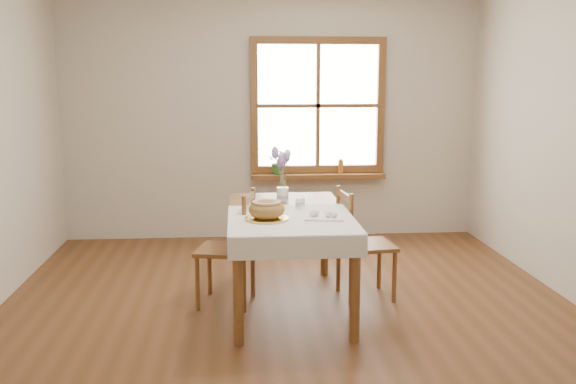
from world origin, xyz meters
The scene contains 18 objects.
ground centered at (0.00, 0.00, 0.00)m, with size 5.00×5.00×0.00m, color brown.
room_walls centered at (0.00, 0.00, 1.71)m, with size 4.60×5.10×2.65m.
window centered at (0.50, 2.47, 1.45)m, with size 1.46×0.08×1.46m.
window_sill centered at (0.50, 2.40, 0.69)m, with size 1.46×0.20×0.05m.
dining_table centered at (0.00, 0.30, 0.66)m, with size 0.90×1.60×0.75m.
table_linen centered at (0.00, 0.00, 0.76)m, with size 0.91×0.99×0.01m, color white.
chair_left centered at (-0.48, 0.38, 0.45)m, with size 0.42×0.44×0.90m, color brown, non-canonical shape.
chair_right centered at (0.64, 0.43, 0.45)m, with size 0.42×0.44×0.89m, color brown, non-canonical shape.
bread_plate centered at (-0.18, -0.03, 0.77)m, with size 0.30×0.30×0.02m, color white.
bread_loaf centered at (-0.18, -0.03, 0.85)m, with size 0.26×0.26×0.14m, color #B3863F.
egg_napkin centered at (0.24, 0.00, 0.77)m, with size 0.28×0.24×0.01m, color white.
eggs centered at (0.24, 0.00, 0.80)m, with size 0.22×0.19×0.05m, color white, non-canonical shape.
salt_shaker centered at (0.12, 0.39, 0.80)m, with size 0.04×0.04×0.08m, color white.
pepper_shaker centered at (0.08, 0.32, 0.81)m, with size 0.05×0.05×0.09m, color white.
flower_vase centered at (-0.01, 0.69, 0.80)m, with size 0.10×0.10×0.11m, color white.
lavender_bouquet centered at (-0.01, 0.69, 1.02)m, with size 0.17×0.17×0.32m, color #8361AC, non-canonical shape.
potted_plant centered at (0.08, 2.40, 0.82)m, with size 0.24×0.27×0.21m, color #31732E.
amber_bottle centered at (0.75, 2.40, 0.80)m, with size 0.06×0.06×0.16m, color #A7661E.
Camera 1 is at (-0.39, -4.49, 1.78)m, focal length 40.00 mm.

